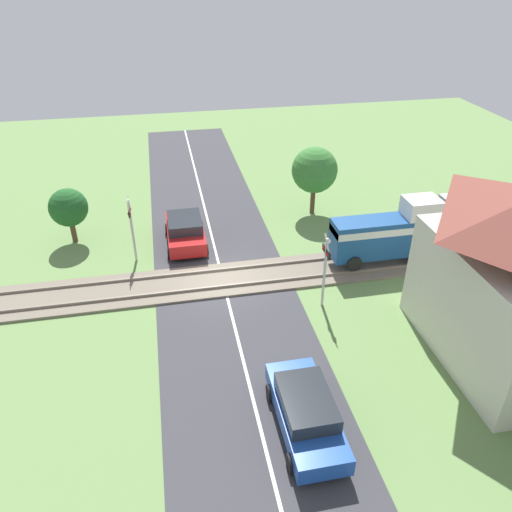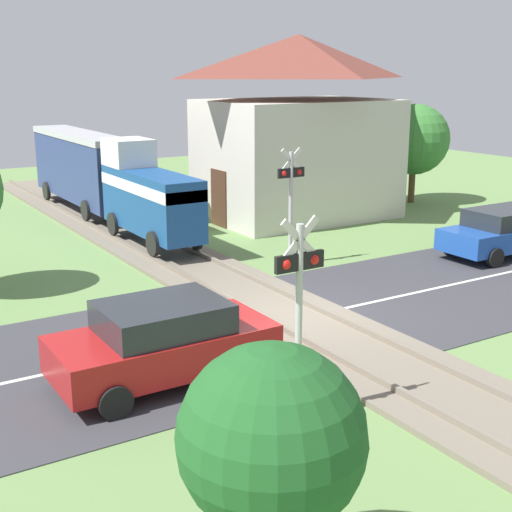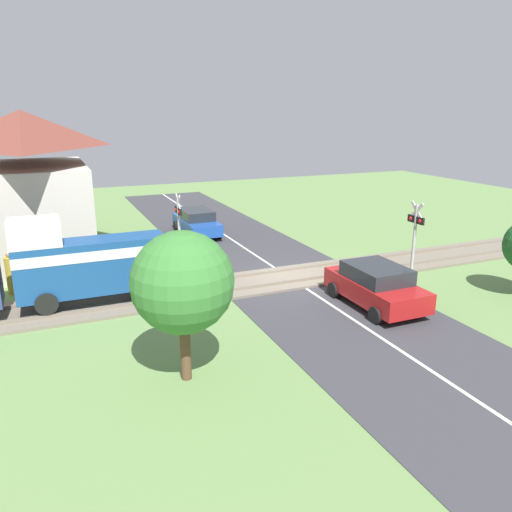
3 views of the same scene
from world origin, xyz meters
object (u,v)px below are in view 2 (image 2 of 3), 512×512
(train, at_px, (103,175))
(station_building, at_px, (298,130))
(car_far_side, at_px, (505,231))
(pedestrian_by_station, at_px, (189,203))
(crossing_signal_west_approach, at_px, (299,295))
(car_near_crossing, at_px, (163,341))
(crossing_signal_east_approach, at_px, (291,192))

(train, bearing_deg, station_building, -18.92)
(car_far_side, height_order, station_building, station_building)
(car_far_side, xyz_separation_m, pedestrian_by_station, (-6.33, 9.33, 0.01))
(crossing_signal_west_approach, relative_size, station_building, 0.46)
(train, height_order, crossing_signal_west_approach, crossing_signal_west_approach)
(crossing_signal_west_approach, xyz_separation_m, station_building, (9.74, 13.92, 1.17))
(crossing_signal_west_approach, bearing_deg, car_far_side, 25.02)
(car_near_crossing, xyz_separation_m, pedestrian_by_station, (6.66, 12.21, -0.02))
(car_near_crossing, relative_size, crossing_signal_east_approach, 1.18)
(train, xyz_separation_m, crossing_signal_west_approach, (-2.72, -16.33, 0.34))
(pedestrian_by_station, bearing_deg, train, 151.23)
(station_building, bearing_deg, car_far_side, -76.32)
(crossing_signal_west_approach, height_order, crossing_signal_east_approach, same)
(pedestrian_by_station, bearing_deg, crossing_signal_east_approach, -90.11)
(car_near_crossing, distance_m, station_building, 15.94)
(crossing_signal_east_approach, relative_size, pedestrian_by_station, 2.01)
(crossing_signal_east_approach, height_order, station_building, station_building)
(crossing_signal_east_approach, bearing_deg, car_near_crossing, -140.37)
(crossing_signal_west_approach, bearing_deg, train, 80.54)
(car_far_side, bearing_deg, crossing_signal_west_approach, -154.98)
(crossing_signal_east_approach, xyz_separation_m, pedestrian_by_station, (0.01, 6.70, -1.42))
(car_far_side, relative_size, station_building, 0.58)
(car_far_side, height_order, pedestrian_by_station, pedestrian_by_station)
(car_far_side, relative_size, crossing_signal_east_approach, 1.26)
(train, distance_m, pedestrian_by_station, 3.30)
(car_near_crossing, bearing_deg, car_far_side, 12.50)
(station_building, bearing_deg, crossing_signal_east_approach, -126.52)
(station_building, bearing_deg, train, 161.08)
(pedestrian_by_station, bearing_deg, car_near_crossing, -118.61)
(crossing_signal_east_approach, bearing_deg, station_building, 53.48)
(car_far_side, distance_m, crossing_signal_west_approach, 13.08)
(car_near_crossing, xyz_separation_m, car_far_side, (12.99, 2.88, -0.03))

